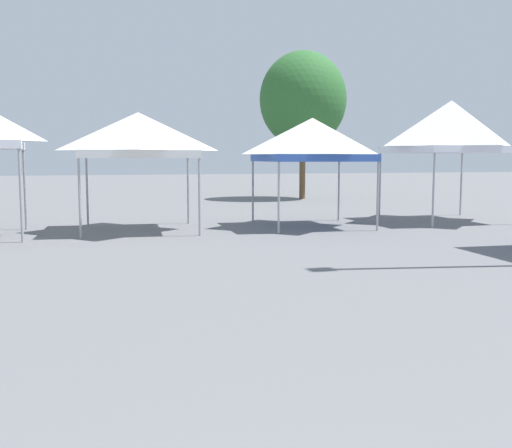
% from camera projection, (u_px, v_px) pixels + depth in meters
% --- Properties ---
extents(canopy_tent_far_right, '(3.23, 3.23, 3.15)m').
position_uv_depth(canopy_tent_far_right, '(138.00, 135.00, 16.20)').
color(canopy_tent_far_right, '#9E9EA3').
rests_on(canopy_tent_far_right, ground).
extents(canopy_tent_left_of_center, '(2.98, 2.98, 3.06)m').
position_uv_depth(canopy_tent_left_of_center, '(312.00, 140.00, 17.17)').
color(canopy_tent_left_of_center, '#9E9EA3').
rests_on(canopy_tent_left_of_center, ground).
extents(canopy_tent_far_left, '(3.29, 3.29, 3.68)m').
position_uv_depth(canopy_tent_far_left, '(451.00, 127.00, 18.64)').
color(canopy_tent_far_left, '#9E9EA3').
rests_on(canopy_tent_far_left, ground).
extents(tree_behind_tents_center, '(4.08, 4.08, 6.91)m').
position_uv_depth(tree_behind_tents_center, '(303.00, 100.00, 28.67)').
color(tree_behind_tents_center, brown).
rests_on(tree_behind_tents_center, ground).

